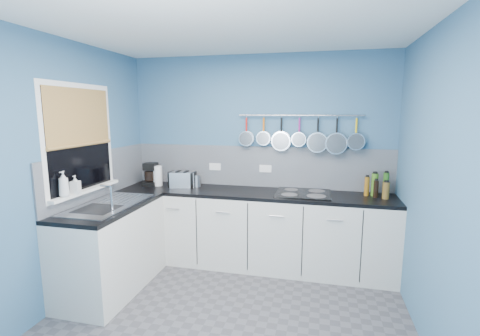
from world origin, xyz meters
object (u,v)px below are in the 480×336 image
at_px(toaster, 182,179).
at_px(hob, 303,193).
at_px(paper_towel, 158,176).
at_px(canister, 197,181).
at_px(soap_bottle_a, 64,184).
at_px(soap_bottle_b, 75,184).
at_px(coffee_maker, 150,174).

distance_m(toaster, hob, 1.48).
bearing_deg(paper_towel, hob, -0.34).
xyz_separation_m(canister, hob, (1.32, -0.07, -0.07)).
bearing_deg(toaster, hob, -15.85).
relative_size(toaster, hob, 0.49).
bearing_deg(soap_bottle_a, canister, 58.96).
xyz_separation_m(soap_bottle_a, soap_bottle_b, (0.00, 0.15, -0.03)).
bearing_deg(paper_towel, soap_bottle_b, -105.22).
xyz_separation_m(soap_bottle_b, toaster, (0.63, 1.11, -0.14)).
xyz_separation_m(soap_bottle_a, toaster, (0.63, 1.26, -0.17)).
bearing_deg(soap_bottle_b, hob, 27.45).
bearing_deg(coffee_maker, canister, 0.73).
distance_m(paper_towel, hob, 1.81).
bearing_deg(soap_bottle_a, toaster, 63.37).
height_order(toaster, hob, toaster).
bearing_deg(hob, coffee_maker, 179.91).
xyz_separation_m(toaster, hob, (1.48, -0.01, -0.09)).
height_order(soap_bottle_a, soap_bottle_b, soap_bottle_a).
bearing_deg(toaster, soap_bottle_a, -131.94).
distance_m(coffee_maker, canister, 0.60).
xyz_separation_m(paper_towel, hob, (1.81, -0.01, -0.12)).
xyz_separation_m(paper_towel, toaster, (0.33, 0.00, -0.03)).
xyz_separation_m(toaster, canister, (0.16, 0.06, -0.02)).
bearing_deg(soap_bottle_b, canister, 55.86).
bearing_deg(canister, toaster, -159.49).
height_order(paper_towel, coffee_maker, coffee_maker).
height_order(coffee_maker, hob, coffee_maker).
bearing_deg(paper_towel, toaster, 0.57).
distance_m(soap_bottle_b, paper_towel, 1.15).
height_order(paper_towel, toaster, paper_towel).
distance_m(canister, hob, 1.32).
bearing_deg(soap_bottle_a, coffee_maker, 80.82).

